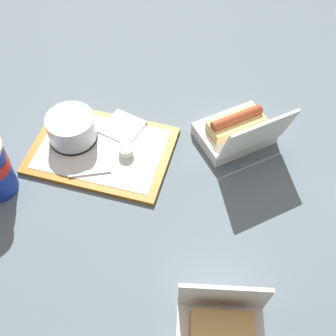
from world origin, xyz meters
TOP-DOWN VIEW (x-y plane):
  - ground_plane at (0.00, 0.00)m, footprint 3.20×3.20m
  - food_tray at (0.19, 0.03)m, footprint 0.42×0.34m
  - cake_container at (0.28, 0.04)m, footprint 0.13×0.13m
  - ketchup_cup at (0.13, 0.01)m, footprint 0.04×0.04m
  - napkin_stack at (0.18, -0.06)m, footprint 0.10×0.10m
  - plastic_fork at (0.17, 0.11)m, footprint 0.09×0.08m
  - clamshell_hotdog_front at (-0.11, -0.18)m, footprint 0.26×0.27m
  - clamshell_sandwich_back at (-0.30, 0.33)m, footprint 0.22×0.20m

SIDE VIEW (x-z plane):
  - ground_plane at x=0.00m, z-range 0.00..0.00m
  - food_tray at x=0.19m, z-range 0.00..0.01m
  - napkin_stack at x=0.18m, z-range 0.01..0.02m
  - plastic_fork at x=0.17m, z-range 0.01..0.02m
  - ketchup_cup at x=0.13m, z-range 0.01..0.04m
  - clamshell_hotdog_front at x=-0.11m, z-range -0.05..0.13m
  - clamshell_sandwich_back at x=-0.30m, z-range -0.04..0.13m
  - cake_container at x=0.28m, z-range 0.01..0.09m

